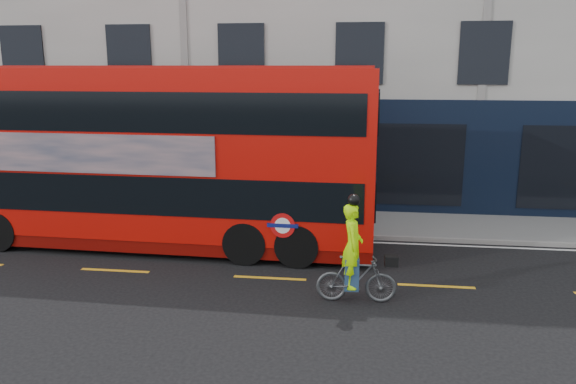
# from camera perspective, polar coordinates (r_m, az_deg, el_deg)

# --- Properties ---
(ground) EXTENTS (120.00, 120.00, 0.00)m
(ground) POSITION_cam_1_polar(r_m,az_deg,el_deg) (13.85, -19.73, -9.71)
(ground) COLOR black
(ground) RESTS_ON ground
(pavement) EXTENTS (60.00, 3.00, 0.12)m
(pavement) POSITION_cam_1_polar(r_m,az_deg,el_deg) (19.51, -11.14, -2.51)
(pavement) COLOR slate
(pavement) RESTS_ON ground
(kerb) EXTENTS (60.00, 0.12, 0.13)m
(kerb) POSITION_cam_1_polar(r_m,az_deg,el_deg) (18.15, -12.63, -3.72)
(kerb) COLOR gray
(kerb) RESTS_ON ground
(building_terrace) EXTENTS (50.00, 10.07, 15.00)m
(building_terrace) POSITION_cam_1_polar(r_m,az_deg,el_deg) (25.14, -7.05, 18.09)
(building_terrace) COLOR #B7B4AD
(building_terrace) RESTS_ON ground
(road_edge_line) EXTENTS (58.00, 0.10, 0.01)m
(road_edge_line) POSITION_cam_1_polar(r_m,az_deg,el_deg) (17.90, -12.95, -4.17)
(road_edge_line) COLOR silver
(road_edge_line) RESTS_ON ground
(lane_dashes) EXTENTS (58.00, 0.12, 0.01)m
(lane_dashes) POSITION_cam_1_polar(r_m,az_deg,el_deg) (15.10, -17.15, -7.63)
(lane_dashes) COLOR gold
(lane_dashes) RESTS_ON ground
(bus) EXTENTS (12.75, 3.24, 5.11)m
(bus) POSITION_cam_1_polar(r_m,az_deg,el_deg) (16.40, -13.50, 3.64)
(bus) COLOR red
(bus) RESTS_ON ground
(cyclist) EXTENTS (1.79, 0.70, 2.45)m
(cyclist) POSITION_cam_1_polar(r_m,az_deg,el_deg) (12.44, 6.83, -7.48)
(cyclist) COLOR #484B4D
(cyclist) RESTS_ON ground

